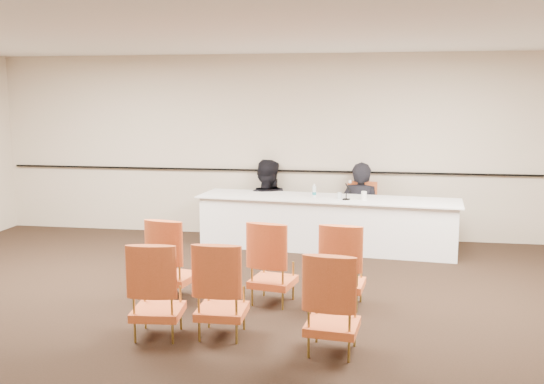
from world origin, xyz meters
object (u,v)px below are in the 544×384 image
at_px(water_bottle, 314,191).
at_px(aud_chair_back_mid, 222,288).
at_px(aud_chair_front_mid, 273,262).
at_px(drinking_glass, 340,196).
at_px(microphone, 346,190).
at_px(panel_table, 327,223).
at_px(panelist_second_chair, 266,208).
at_px(panelist_main_chair, 360,213).
at_px(panelist_main, 360,218).
at_px(aud_chair_back_left, 157,289).
at_px(panelist_second, 266,214).
at_px(aud_chair_back_right, 333,302).
at_px(coffee_cup, 364,196).
at_px(aud_chair_front_right, 343,264).
at_px(aud_chair_front_left, 173,258).

bearing_deg(water_bottle, aud_chair_back_mid, -98.52).
bearing_deg(water_bottle, aud_chair_front_mid, -94.63).
bearing_deg(drinking_glass, microphone, -37.76).
relative_size(panel_table, aud_chair_front_mid, 4.16).
height_order(panel_table, aud_chair_front_mid, aud_chair_front_mid).
xyz_separation_m(panelist_second_chair, microphone, (1.36, -0.86, 0.46)).
bearing_deg(panelist_main_chair, aud_chair_back_mid, -100.88).
height_order(panelist_main, drinking_glass, panelist_main).
height_order(panelist_main, panelist_second_chair, panelist_main).
bearing_deg(panelist_main_chair, aud_chair_back_left, -107.69).
height_order(panelist_second, aud_chair_back_mid, panelist_second).
distance_m(microphone, aud_chair_back_right, 3.70).
height_order(panel_table, coffee_cup, coffee_cup).
bearing_deg(coffee_cup, panelist_main_chair, 94.79).
bearing_deg(aud_chair_front_right, coffee_cup, 92.05).
relative_size(panelist_second, aud_chair_front_mid, 1.91).
bearing_deg(coffee_cup, aud_chair_front_left, -130.37).
distance_m(panelist_main_chair, aud_chair_back_mid, 4.34).
relative_size(panelist_main_chair, aud_chair_back_left, 1.00).
xyz_separation_m(panelist_second, microphone, (1.36, -0.86, 0.56)).
bearing_deg(panelist_main_chair, panel_table, -127.32).
height_order(microphone, aud_chair_back_mid, microphone).
bearing_deg(drinking_glass, panelist_second_chair, 148.14).
height_order(aud_chair_front_right, aud_chair_back_mid, same).
relative_size(panelist_main, aud_chair_back_right, 1.90).
xyz_separation_m(panelist_second_chair, aud_chair_back_right, (1.40, -4.53, 0.00)).
bearing_deg(aud_chair_front_left, aud_chair_front_mid, 11.99).
bearing_deg(panelist_second_chair, coffee_cup, -21.32).
bearing_deg(aud_chair_front_left, drinking_glass, 65.84).
relative_size(aud_chair_front_mid, aud_chair_back_left, 1.00).
bearing_deg(aud_chair_front_left, panelist_main, 67.45).
bearing_deg(aud_chair_back_mid, panelist_main_chair, 72.58).
xyz_separation_m(microphone, aud_chair_front_left, (-1.86, -2.46, -0.46)).
bearing_deg(microphone, panelist_main, 91.07).
relative_size(aud_chair_front_left, aud_chair_back_mid, 1.00).
height_order(panelist_main, aud_chair_back_right, panelist_main).
bearing_deg(panelist_main, aud_chair_front_left, 70.64).
distance_m(microphone, water_bottle, 0.53).
height_order(panelist_main_chair, coffee_cup, panelist_main_chair).
bearing_deg(aud_chair_back_left, microphone, 59.85).
bearing_deg(aud_chair_back_left, panelist_second_chair, 81.00).
xyz_separation_m(microphone, aud_chair_back_right, (0.04, -3.67, -0.46)).
bearing_deg(aud_chair_front_right, panelist_second_chair, 120.14).
xyz_separation_m(panelist_main_chair, aud_chair_front_right, (-0.13, -3.11, 0.00)).
bearing_deg(panelist_second_chair, drinking_glass, -26.13).
bearing_deg(aud_chair_front_mid, aud_chair_front_left, -167.40).
height_order(panelist_second_chair, drinking_glass, panelist_second_chair).
distance_m(panelist_main_chair, coffee_cup, 0.77).
height_order(panel_table, panelist_second_chair, panelist_second_chair).
distance_m(drinking_glass, aud_chair_back_mid, 3.67).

